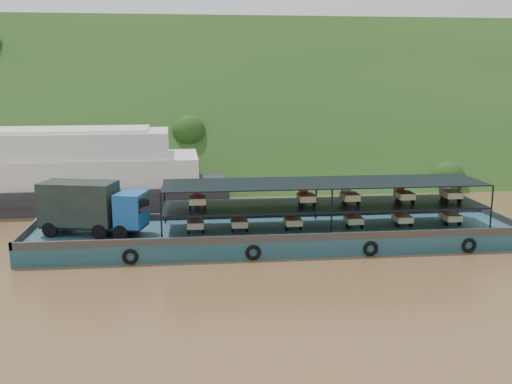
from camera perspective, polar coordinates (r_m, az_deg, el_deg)
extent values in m
plane|color=brown|center=(42.32, 3.16, -4.99)|extent=(160.00, 160.00, 0.00)
cube|color=#1D3C15|center=(77.25, -1.25, 2.52)|extent=(140.00, 39.60, 39.60)
cube|color=#153D4B|center=(41.49, 1.96, -4.46)|extent=(35.00, 7.00, 1.20)
cube|color=#592D19|center=(44.52, 1.33, -2.22)|extent=(35.00, 0.20, 0.50)
cube|color=#592D19|center=(38.02, 2.71, -4.61)|extent=(35.00, 0.20, 0.50)
cube|color=#592D19|center=(46.99, 23.48, -2.45)|extent=(0.20, 7.00, 0.50)
cube|color=#592D19|center=(42.45, -22.02, -3.75)|extent=(0.20, 7.00, 0.50)
torus|color=black|center=(37.92, -12.46, -6.35)|extent=(1.06, 0.26, 1.06)
torus|color=black|center=(37.88, -0.27, -6.08)|extent=(1.06, 0.26, 1.06)
torus|color=black|center=(39.50, 11.40, -5.58)|extent=(1.06, 0.26, 1.06)
torus|color=black|center=(42.13, 20.54, -5.02)|extent=(1.06, 0.26, 1.06)
cylinder|color=black|center=(41.43, -19.89, -3.56)|extent=(1.11, 0.61, 1.05)
cylinder|color=black|center=(43.33, -18.55, -2.83)|extent=(1.11, 0.61, 1.05)
cylinder|color=black|center=(39.92, -15.34, -3.83)|extent=(1.11, 0.61, 1.05)
cylinder|color=black|center=(41.88, -14.17, -3.06)|extent=(1.11, 0.61, 1.05)
cylinder|color=black|center=(39.37, -13.37, -3.94)|extent=(1.11, 0.61, 1.05)
cylinder|color=black|center=(41.36, -12.27, -3.15)|extent=(1.11, 0.61, 1.05)
cube|color=black|center=(41.18, -15.83, -3.17)|extent=(7.48, 3.99, 0.21)
cube|color=#154D96|center=(39.89, -12.33, -1.67)|extent=(2.35, 2.88, 2.31)
cube|color=black|center=(39.50, -11.14, -1.13)|extent=(0.58, 2.05, 0.94)
cube|color=black|center=(41.27, -17.28, -1.05)|extent=(5.50, 3.68, 2.94)
cube|color=black|center=(41.57, 6.76, -1.28)|extent=(23.00, 5.00, 0.12)
cube|color=black|center=(41.24, 6.81, 0.94)|extent=(23.00, 5.00, 0.08)
cylinder|color=black|center=(38.14, -9.46, -2.53)|extent=(0.12, 0.12, 3.30)
cylinder|color=black|center=(43.00, -9.12, -0.94)|extent=(0.12, 0.12, 3.30)
cylinder|color=black|center=(39.21, 7.58, -2.09)|extent=(0.12, 0.12, 3.30)
cylinder|color=black|center=(43.95, 6.02, -0.59)|extent=(0.12, 0.12, 3.30)
cylinder|color=black|center=(43.41, 22.49, -1.56)|extent=(0.12, 0.12, 3.30)
cylinder|color=black|center=(47.74, 19.64, -0.23)|extent=(0.12, 0.12, 3.30)
cylinder|color=black|center=(41.86, -6.09, -3.15)|extent=(0.12, 0.52, 0.52)
cylinder|color=black|center=(40.12, -6.78, -3.81)|extent=(0.14, 0.52, 0.52)
cylinder|color=black|center=(40.12, -5.35, -3.78)|extent=(0.14, 0.52, 0.52)
cube|color=beige|center=(40.37, -6.08, -3.20)|extent=(1.15, 1.50, 0.44)
cube|color=#AB0B22|center=(41.44, -6.10, -2.56)|extent=(0.55, 0.80, 0.80)
cube|color=#AB0B22|center=(41.13, -6.11, -1.95)|extent=(0.50, 0.10, 0.10)
cylinder|color=black|center=(41.98, -1.86, -3.05)|extent=(0.12, 0.52, 0.52)
cylinder|color=black|center=(40.21, -2.37, -3.70)|extent=(0.14, 0.52, 0.52)
cylinder|color=black|center=(40.29, -0.95, -3.67)|extent=(0.14, 0.52, 0.52)
cube|color=#C8B78D|center=(40.49, -1.70, -3.09)|extent=(1.15, 1.50, 0.44)
cube|color=#BC100C|center=(41.56, -1.83, -2.46)|extent=(0.55, 0.80, 0.80)
cube|color=#BC100C|center=(41.25, -1.81, -1.85)|extent=(0.50, 0.10, 0.10)
cylinder|color=black|center=(42.45, 3.36, -2.90)|extent=(0.12, 0.52, 0.52)
cylinder|color=black|center=(40.65, 3.09, -3.54)|extent=(0.14, 0.52, 0.52)
cylinder|color=black|center=(40.82, 4.48, -3.50)|extent=(0.14, 0.52, 0.52)
cube|color=#C4BA8A|center=(40.98, 3.70, -2.94)|extent=(1.15, 1.50, 0.44)
cube|color=red|center=(42.03, 3.43, -2.31)|extent=(0.55, 0.80, 0.80)
cube|color=red|center=(41.73, 3.49, -1.71)|extent=(0.50, 0.10, 0.10)
cylinder|color=black|center=(43.41, 9.20, -2.70)|extent=(0.12, 0.52, 0.52)
cylinder|color=black|center=(41.60, 9.19, -3.33)|extent=(0.14, 0.52, 0.52)
cylinder|color=black|center=(41.88, 10.51, -3.27)|extent=(0.14, 0.52, 0.52)
cube|color=beige|center=(41.98, 9.74, -2.73)|extent=(1.15, 1.50, 0.44)
cube|color=#B90C1F|center=(43.01, 9.33, -2.13)|extent=(0.55, 0.80, 0.80)
cube|color=#B90C1F|center=(42.71, 9.42, -1.54)|extent=(0.50, 0.10, 0.10)
cylinder|color=black|center=(44.53, 13.76, -2.53)|extent=(0.12, 0.52, 0.52)
cylinder|color=black|center=(42.72, 13.95, -3.13)|extent=(0.14, 0.52, 0.52)
cylinder|color=black|center=(43.08, 15.20, -3.08)|extent=(0.14, 0.52, 0.52)
cube|color=beige|center=(43.13, 14.44, -2.55)|extent=(1.15, 1.50, 0.44)
cube|color=#B6170C|center=(44.13, 13.93, -1.97)|extent=(0.55, 0.80, 0.80)
cube|color=#B6170C|center=(43.84, 14.05, -1.39)|extent=(0.50, 0.10, 0.10)
cylinder|color=black|center=(45.93, 18.13, -2.35)|extent=(0.12, 0.52, 0.52)
cylinder|color=black|center=(44.14, 18.50, -2.92)|extent=(0.14, 0.52, 0.52)
cylinder|color=black|center=(44.57, 19.67, -2.87)|extent=(0.14, 0.52, 0.52)
cube|color=beige|center=(44.58, 18.92, -2.36)|extent=(1.15, 1.50, 0.44)
cube|color=#BA150C|center=(45.55, 18.33, -1.81)|extent=(0.55, 0.80, 0.80)
cube|color=#BA150C|center=(45.27, 18.47, -1.25)|extent=(0.50, 0.10, 0.10)
cylinder|color=black|center=(41.46, -5.90, -0.84)|extent=(0.12, 0.52, 0.52)
cylinder|color=black|center=(39.70, -6.59, -1.41)|extent=(0.14, 0.52, 0.52)
cylinder|color=black|center=(39.71, -5.15, -1.38)|extent=(0.14, 0.52, 0.52)
cube|color=#C8B48D|center=(39.97, -5.89, -0.81)|extent=(1.15, 1.50, 0.44)
cube|color=#AB0B21|center=(41.06, -5.91, -0.22)|extent=(0.55, 0.80, 0.80)
cube|color=#AB0B21|center=(40.77, -5.92, 0.41)|extent=(0.50, 0.10, 0.10)
cylinder|color=black|center=(42.22, 4.65, -0.60)|extent=(0.12, 0.52, 0.52)
cylinder|color=black|center=(40.40, 4.44, -1.14)|extent=(0.14, 0.52, 0.52)
cylinder|color=black|center=(40.60, 5.82, -1.11)|extent=(0.14, 0.52, 0.52)
cube|color=tan|center=(40.76, 5.04, -0.55)|extent=(1.15, 1.50, 0.44)
cube|color=red|center=(41.83, 4.74, 0.01)|extent=(0.55, 0.80, 0.80)
cube|color=red|center=(41.54, 4.80, 0.64)|extent=(0.50, 0.10, 0.10)
cylinder|color=black|center=(42.95, 8.86, -0.49)|extent=(0.12, 0.52, 0.52)
cylinder|color=black|center=(41.12, 8.84, -1.02)|extent=(0.14, 0.52, 0.52)
cylinder|color=black|center=(41.39, 10.18, -0.99)|extent=(0.14, 0.52, 0.52)
cube|color=#C4B58B|center=(41.51, 9.40, -0.44)|extent=(1.15, 1.50, 0.44)
cube|color=beige|center=(42.56, 8.99, 0.11)|extent=(0.55, 0.80, 0.80)
cube|color=beige|center=(42.28, 9.08, 0.72)|extent=(0.50, 0.10, 0.10)
cylinder|color=black|center=(44.18, 13.94, -0.36)|extent=(0.12, 0.52, 0.52)
cylinder|color=black|center=(42.35, 14.14, -0.87)|extent=(0.14, 0.52, 0.52)
cylinder|color=black|center=(42.71, 15.40, -0.84)|extent=(0.14, 0.52, 0.52)
cube|color=tan|center=(42.78, 14.63, -0.31)|extent=(1.15, 1.50, 0.44)
cube|color=#B31E0B|center=(43.80, 14.11, 0.22)|extent=(0.55, 0.80, 0.80)
cube|color=#B31E0B|center=(43.53, 14.23, 0.82)|extent=(0.50, 0.10, 0.10)
cylinder|color=black|center=(45.52, 18.14, -0.25)|extent=(0.12, 0.52, 0.52)
cylinder|color=black|center=(43.72, 18.51, -0.74)|extent=(0.14, 0.52, 0.52)
cylinder|color=black|center=(44.15, 19.69, -0.71)|extent=(0.14, 0.52, 0.52)
cube|color=beige|center=(44.17, 18.94, -0.20)|extent=(1.15, 1.50, 0.44)
cube|color=beige|center=(45.16, 18.34, 0.32)|extent=(0.55, 0.80, 0.80)
cube|color=beige|center=(44.89, 18.48, 0.89)|extent=(0.50, 0.10, 0.10)
cube|color=black|center=(57.31, -21.34, -0.30)|extent=(36.28, 10.04, 2.16)
cube|color=silver|center=(56.91, -21.51, 2.01)|extent=(30.85, 8.98, 2.52)
cube|color=silver|center=(56.60, -21.69, 4.44)|extent=(25.42, 7.93, 2.34)
cube|color=silver|center=(56.48, -21.79, 5.75)|extent=(21.80, 6.92, 0.27)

